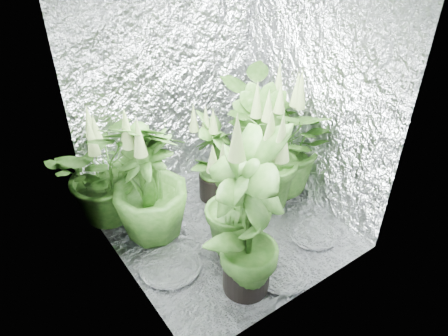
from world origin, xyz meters
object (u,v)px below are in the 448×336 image
plant_g (237,208)px  circulation_fan (242,154)px  plant_e (282,139)px  plant_f (249,218)px  plant_a (107,170)px  plant_d (149,181)px  plant_c (265,154)px  plant_b (214,159)px

plant_g → circulation_fan: 1.15m
plant_e → plant_f: plant_f is taller
plant_a → plant_d: size_ratio=0.92×
plant_c → plant_e: (0.22, 0.05, 0.03)m
plant_d → plant_e: bearing=-7.6°
plant_e → plant_g: bearing=-152.7°
plant_b → plant_c: bearing=-50.3°
plant_c → plant_d: bearing=167.5°
plant_b → plant_c: 0.43m
plant_d → plant_e: plant_e is taller
plant_f → circulation_fan: size_ratio=4.16×
plant_g → plant_c: bearing=32.8°
plant_a → plant_d: (0.17, -0.37, 0.05)m
plant_c → circulation_fan: bearing=69.5°
plant_a → plant_e: plant_e is taller
plant_d → plant_f: plant_f is taller
plant_b → plant_f: (-0.37, -0.92, 0.23)m
plant_a → circulation_fan: (1.26, -0.03, -0.32)m
plant_c → circulation_fan: size_ratio=3.42×
plant_a → plant_d: 0.41m
plant_b → circulation_fan: (0.47, 0.22, -0.25)m
plant_d → circulation_fan: (1.10, 0.34, -0.37)m
plant_f → plant_d: bearing=107.9°
plant_f → plant_c: bearing=43.7°
plant_a → plant_c: plant_c is taller
circulation_fan → plant_g: bearing=-125.3°
plant_d → plant_f: (0.26, -0.80, 0.11)m
plant_c → plant_e: size_ratio=0.96×
plant_b → plant_g: 0.68m
plant_d → plant_g: bearing=-53.0°
plant_b → plant_g: size_ratio=0.91×
plant_g → circulation_fan: bearing=50.8°
plant_c → plant_g: (-0.50, -0.32, -0.08)m
plant_a → plant_f: bearing=-70.1°
plant_a → plant_e: size_ratio=0.89×
plant_f → circulation_fan: bearing=53.9°
plant_e → plant_f: 1.08m
plant_b → plant_d: 0.65m
plant_c → plant_g: 0.60m
plant_f → plant_g: size_ratio=1.40×
plant_c → plant_f: 0.88m
plant_b → plant_a: bearing=162.5°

